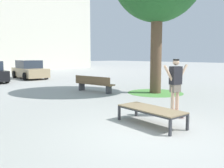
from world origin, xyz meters
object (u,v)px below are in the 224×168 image
skate_box (151,110)px  skater (175,82)px  car_tan (30,70)px  park_bench (94,83)px  skateboard (174,113)px

skate_box → skater: size_ratio=1.16×
skate_box → car_tan: bearing=75.4°
park_bench → skate_box: bearing=-116.4°
skateboard → skater: (0.00, 0.00, 0.99)m
skater → park_bench: skater is taller
car_tan → park_bench: car_tan is taller
skater → car_tan: (2.59, 15.00, -0.38)m
skate_box → skateboard: bearing=2.5°
skate_box → skater: 1.50m
skateboard → car_tan: (2.59, 15.01, 0.61)m
skate_box → skater: (1.35, 0.06, 0.66)m
car_tan → skate_box: bearing=-104.6°
car_tan → park_bench: (-1.15, -9.46, -0.24)m
skate_box → skateboard: (1.35, 0.06, -0.34)m
skate_box → skater: skater is taller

